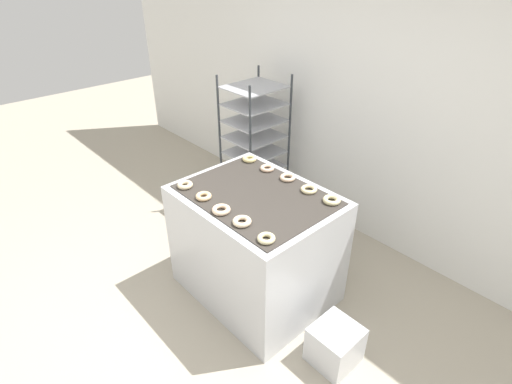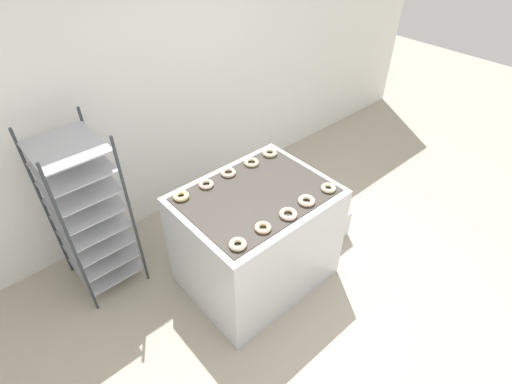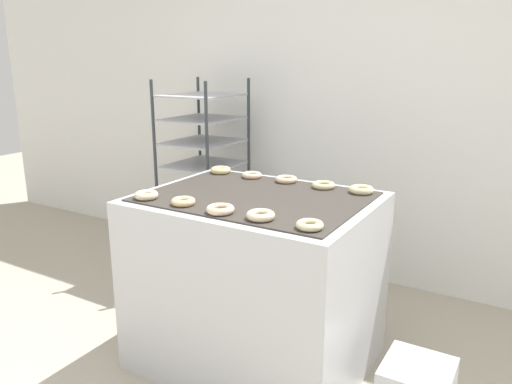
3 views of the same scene
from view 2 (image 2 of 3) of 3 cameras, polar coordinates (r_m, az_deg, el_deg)
ground_plane at (r=3.50m, az=8.23°, el=-18.49°), size 14.00×14.00×0.00m
wall_back at (r=3.89m, az=-14.28°, el=14.60°), size 8.00×0.05×2.80m
fryer_machine at (r=3.42m, az=0.01°, el=-6.61°), size 1.21×0.94×0.97m
baking_rack_cart at (r=3.51m, az=-22.87°, el=-2.66°), size 0.51×0.58×1.52m
glaze_bin at (r=4.11m, az=10.23°, el=-4.30°), size 0.31×0.32×0.31m
donut_near_leftmost at (r=2.68m, az=-2.63°, el=-7.46°), size 0.12×0.12×0.04m
donut_near_left at (r=2.79m, az=1.00°, el=-5.11°), size 0.12×0.12×0.03m
donut_near_center at (r=2.90m, az=4.62°, el=-3.14°), size 0.13×0.13×0.04m
donut_near_right at (r=3.03m, az=7.23°, el=-1.24°), size 0.13×0.13×0.04m
donut_near_rightmost at (r=3.18m, az=10.29°, el=0.57°), size 0.12×0.12×0.03m
donut_far_leftmost at (r=3.10m, az=-10.66°, el=-0.55°), size 0.13×0.13×0.04m
donut_far_left at (r=3.19m, az=-7.13°, el=1.10°), size 0.12×0.12×0.03m
donut_far_center at (r=3.30m, az=-4.04°, el=2.76°), size 0.13×0.13×0.03m
donut_far_right at (r=3.41m, az=-0.65°, el=4.24°), size 0.13×0.13×0.03m
donut_far_rightmost at (r=3.54m, az=1.97°, el=5.62°), size 0.13×0.13×0.04m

